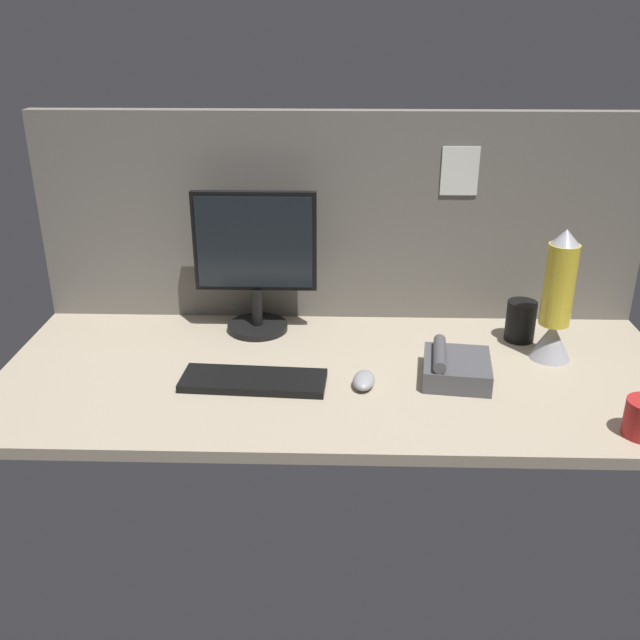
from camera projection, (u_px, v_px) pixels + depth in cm
name	position (u px, v px, depth cm)	size (l,w,h in cm)	color
ground_plane	(339.00, 373.00, 189.85)	(180.00, 80.00, 3.00)	tan
cubicle_wall_back	(341.00, 218.00, 211.12)	(180.00, 5.50, 62.37)	slate
monitor	(256.00, 258.00, 203.87)	(35.52, 18.00, 41.87)	black
keyboard	(255.00, 381.00, 180.84)	(37.00, 13.00, 2.00)	black
mouse	(365.00, 380.00, 179.53)	(5.60, 9.60, 3.40)	#99999E
mug_black_travel	(522.00, 321.00, 203.60)	(8.51, 8.51, 11.83)	black
lava_lamp	(557.00, 306.00, 189.07)	(11.21, 11.21, 36.68)	#A5A5AD
desk_phone	(456.00, 368.00, 182.73)	(19.21, 20.95, 8.80)	#4C4C51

